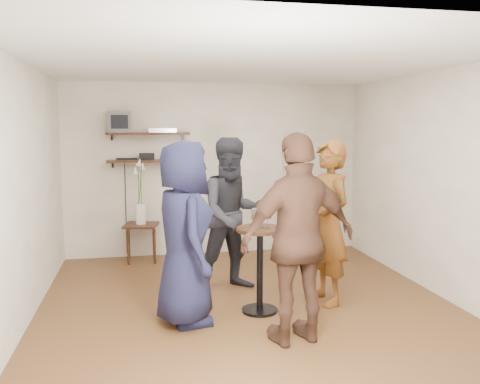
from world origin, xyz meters
name	(u,v)px	position (x,y,z in m)	size (l,w,h in m)	color
room	(250,189)	(0.00, 0.00, 1.30)	(4.58, 5.08, 2.68)	#4B2918
shelf_upper	(148,134)	(-1.00, 2.38, 1.85)	(1.20, 0.25, 0.04)	black
shelf_lower	(149,161)	(-1.00, 2.38, 1.45)	(1.20, 0.25, 0.04)	black
crt_monitor	(120,122)	(-1.40, 2.38, 2.02)	(0.32, 0.30, 0.30)	#59595B
dvd_deck	(162,130)	(-0.79, 2.38, 1.90)	(0.40, 0.24, 0.06)	silver
radio	(147,156)	(-1.03, 2.38, 1.52)	(0.22, 0.10, 0.10)	black
power_strip	(127,159)	(-1.32, 2.42, 1.48)	(0.30, 0.05, 0.03)	black
side_table	(141,230)	(-1.13, 2.20, 0.46)	(0.55, 0.55, 0.55)	black
vase_lilies	(140,203)	(-1.14, 2.20, 0.86)	(0.19, 0.20, 0.97)	white
drinks_table	(260,258)	(0.09, -0.12, 0.58)	(0.50, 0.50, 0.91)	black
wine_glass_fl	(254,216)	(0.02, -0.15, 1.04)	(0.07, 0.07, 0.20)	silver
wine_glass_fr	(268,214)	(0.16, -0.15, 1.06)	(0.07, 0.07, 0.22)	silver
wine_glass_bl	(255,214)	(0.05, -0.05, 1.04)	(0.06, 0.06, 0.19)	silver
wine_glass_br	(263,213)	(0.12, -0.10, 1.05)	(0.07, 0.07, 0.21)	silver
person_plaid	(328,223)	(0.89, 0.02, 0.90)	(0.66, 0.43, 1.80)	red
person_dark	(234,214)	(-0.05, 0.68, 0.91)	(0.89, 0.69, 1.83)	black
person_navy	(184,233)	(-0.72, -0.26, 0.91)	(0.89, 0.58, 1.82)	#161732
person_brown	(299,239)	(0.25, -0.92, 0.95)	(1.12, 0.47, 1.91)	#44291D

